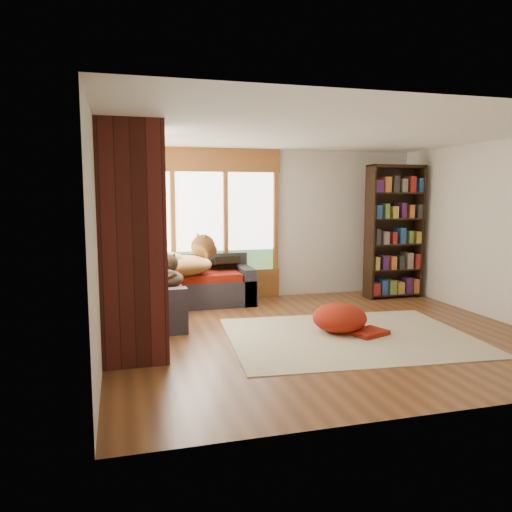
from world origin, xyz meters
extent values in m
plane|color=#5B3219|center=(0.00, 0.00, 0.00)|extent=(5.50, 5.50, 0.00)
plane|color=white|center=(0.00, 0.00, 2.60)|extent=(5.50, 5.50, 0.00)
cube|color=silver|center=(0.00, 2.50, 1.30)|extent=(5.50, 0.04, 2.60)
cube|color=silver|center=(0.00, -2.50, 1.30)|extent=(5.50, 0.04, 2.60)
cube|color=silver|center=(-2.75, 0.00, 1.30)|extent=(0.04, 5.00, 2.60)
cube|color=silver|center=(2.75, 0.00, 1.30)|extent=(0.04, 5.00, 2.60)
cube|color=#955B26|center=(-1.20, 2.47, 1.35)|extent=(2.82, 0.10, 1.90)
cube|color=white|center=(-1.20, 2.47, 1.35)|extent=(2.54, 0.09, 1.62)
cube|color=#955B26|center=(-2.72, 1.20, 1.35)|extent=(0.10, 2.62, 1.90)
cube|color=white|center=(-2.72, 1.20, 1.35)|extent=(0.09, 2.36, 1.62)
cube|color=#728253|center=(-2.69, 2.03, 1.75)|extent=(0.03, 0.72, 0.90)
cube|color=#471914|center=(-2.40, -0.35, 1.30)|extent=(0.70, 0.70, 2.60)
cube|color=#27252B|center=(-1.65, 2.05, 0.21)|extent=(2.20, 0.90, 0.42)
cube|color=#27252B|center=(-1.65, 2.40, 0.61)|extent=(2.20, 0.20, 0.38)
cube|color=#27252B|center=(-0.65, 2.05, 0.30)|extent=(0.20, 0.90, 0.60)
cube|color=maroon|center=(-1.75, 1.93, 0.48)|extent=(1.90, 0.66, 0.12)
cube|color=#27252B|center=(-2.30, 1.40, 0.21)|extent=(0.90, 2.20, 0.42)
cube|color=#27252B|center=(-2.65, 1.40, 0.61)|extent=(0.20, 2.20, 0.38)
cube|color=#27252B|center=(-2.30, 0.40, 0.30)|extent=(0.90, 0.20, 0.60)
cube|color=maroon|center=(-2.18, 1.05, 0.48)|extent=(0.66, 1.20, 0.12)
cube|color=maroon|center=(-2.18, 2.00, 0.48)|extent=(0.66, 0.66, 0.12)
cube|color=white|center=(0.29, -0.24, 0.01)|extent=(3.27, 2.61, 0.01)
cube|color=black|center=(2.62, 1.84, 1.16)|extent=(0.04, 0.33, 2.33)
cube|color=black|center=(1.66, 1.84, 1.16)|extent=(0.04, 0.33, 2.33)
cube|color=black|center=(2.14, 2.00, 1.16)|extent=(1.00, 0.02, 2.33)
cube|color=black|center=(2.14, 1.84, 0.06)|extent=(0.92, 0.31, 0.03)
cube|color=black|center=(2.14, 1.84, 0.51)|extent=(0.92, 0.31, 0.03)
cube|color=black|center=(2.14, 1.84, 0.95)|extent=(0.92, 0.31, 0.03)
cube|color=black|center=(2.14, 1.84, 1.40)|extent=(0.92, 0.31, 0.03)
cube|color=black|center=(2.14, 1.84, 1.84)|extent=(0.92, 0.31, 0.03)
cube|color=black|center=(2.14, 1.84, 2.29)|extent=(0.92, 0.31, 0.03)
cube|color=#726659|center=(2.14, 1.82, 1.16)|extent=(0.88, 0.25, 2.17)
ellipsoid|color=maroon|center=(0.26, 0.01, 0.20)|extent=(0.93, 0.93, 0.39)
ellipsoid|color=brown|center=(-1.56, 1.83, 0.78)|extent=(1.12, 0.92, 0.33)
sphere|color=brown|center=(-1.23, 1.96, 0.93)|extent=(0.50, 0.50, 0.39)
cone|color=brown|center=(-1.30, 1.93, 1.09)|extent=(0.18, 0.18, 0.17)
ellipsoid|color=black|center=(-1.90, 0.94, 0.70)|extent=(0.53, 0.72, 0.22)
sphere|color=black|center=(-1.86, 1.18, 0.81)|extent=(0.31, 0.31, 0.27)
cone|color=black|center=(-1.87, 1.14, 0.92)|extent=(0.11, 0.11, 0.12)
cube|color=black|center=(-0.95, 2.26, 0.77)|extent=(0.45, 0.12, 0.45)
cube|color=black|center=(-1.55, 2.26, 0.77)|extent=(0.45, 0.12, 0.45)
cube|color=black|center=(-2.48, 1.80, 0.77)|extent=(0.45, 0.12, 0.45)
cube|color=black|center=(-2.48, 0.70, 0.77)|extent=(0.45, 0.12, 0.45)
camera|label=1|loc=(-2.54, -5.94, 1.84)|focal=35.00mm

